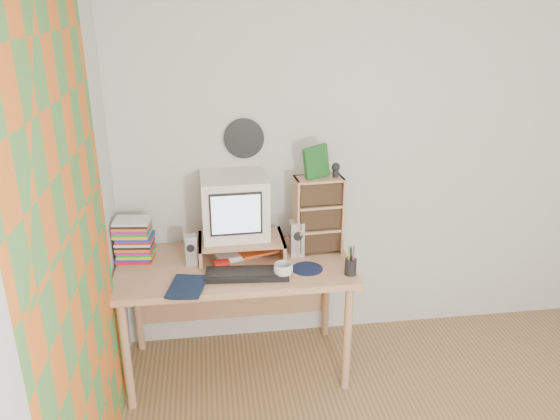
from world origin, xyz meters
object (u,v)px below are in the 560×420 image
object	(u,v)px
mug	(283,271)
keyboard	(247,274)
crt_monitor	(235,207)
dvd_stack	(134,237)
cd_rack	(318,215)
diary	(170,284)
desk	(235,278)

from	to	relation	value
mug	keyboard	bearing A→B (deg)	169.31
crt_monitor	mug	distance (m)	0.51
dvd_stack	mug	size ratio (longest dim) A/B	2.71
keyboard	cd_rack	xyz separation A→B (m)	(0.47, 0.28, 0.23)
crt_monitor	mug	bearing A→B (deg)	-57.59
crt_monitor	keyboard	world-z (taller)	crt_monitor
mug	diary	world-z (taller)	mug
keyboard	cd_rack	world-z (taller)	cd_rack
desk	diary	xyz separation A→B (m)	(-0.37, -0.31, 0.16)
crt_monitor	diary	distance (m)	0.62
cd_rack	mug	world-z (taller)	cd_rack
desk	mug	distance (m)	0.42
desk	dvd_stack	bearing A→B (deg)	173.14
desk	diary	distance (m)	0.51
dvd_stack	keyboard	bearing A→B (deg)	-18.66
dvd_stack	cd_rack	distance (m)	1.12
desk	cd_rack	size ratio (longest dim) A/B	2.88
cd_rack	mug	bearing A→B (deg)	-133.03
crt_monitor	cd_rack	xyz separation A→B (m)	(0.51, -0.05, -0.06)
crt_monitor	dvd_stack	world-z (taller)	crt_monitor
crt_monitor	cd_rack	world-z (taller)	crt_monitor
crt_monitor	keyboard	size ratio (longest dim) A/B	0.83
cd_rack	mug	distance (m)	0.46
keyboard	crt_monitor	bearing A→B (deg)	102.58
keyboard	mug	world-z (taller)	mug
desk	keyboard	distance (m)	0.29
crt_monitor	diary	world-z (taller)	crt_monitor
desk	crt_monitor	bearing A→B (deg)	78.37
mug	dvd_stack	bearing A→B (deg)	157.88
cd_rack	diary	bearing A→B (deg)	-162.21
mug	diary	xyz separation A→B (m)	(-0.63, -0.03, -0.02)
keyboard	mug	distance (m)	0.21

